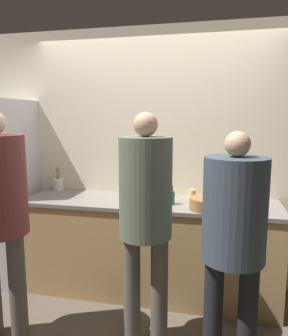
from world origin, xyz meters
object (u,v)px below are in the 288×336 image
object	(u,v)px
bottle_green	(171,197)
bottle_clear	(245,194)
cup_yellow	(192,194)
utensil_crock	(58,184)
person_center	(146,206)
person_right	(234,227)
fruit_bowl	(206,204)

from	to	relation	value
bottle_green	bottle_clear	bearing A→B (deg)	13.59
bottle_green	cup_yellow	world-z (taller)	bottle_green
utensil_crock	cup_yellow	distance (m)	1.47
person_center	utensil_crock	xyz separation A→B (m)	(-1.20, 0.97, -0.08)
person_center	person_right	bearing A→B (deg)	-12.65
person_right	utensil_crock	bearing A→B (deg)	148.57
cup_yellow	bottle_green	bearing A→B (deg)	-120.12
person_right	bottle_green	size ratio (longest dim) A/B	9.46
person_right	utensil_crock	size ratio (longest dim) A/B	6.42
fruit_bowl	bottle_clear	bearing A→B (deg)	38.43
person_right	bottle_clear	bearing A→B (deg)	81.70
cup_yellow	bottle_clear	bearing A→B (deg)	-14.79
utensil_crock	bottle_green	distance (m)	1.35
person_center	person_right	world-z (taller)	person_center
person_center	utensil_crock	world-z (taller)	person_center
person_right	fruit_bowl	distance (m)	0.70
utensil_crock	person_right	bearing A→B (deg)	-31.43
utensil_crock	bottle_clear	bearing A→B (deg)	-5.27
person_right	bottle_green	world-z (taller)	person_right
fruit_bowl	utensil_crock	world-z (taller)	utensil_crock
person_center	utensil_crock	size ratio (longest dim) A/B	6.91
bottle_green	cup_yellow	size ratio (longest dim) A/B	2.04
utensil_crock	cup_yellow	size ratio (longest dim) A/B	3.00
utensil_crock	bottle_clear	distance (m)	1.97
fruit_bowl	cup_yellow	bearing A→B (deg)	111.09
person_right	bottle_green	distance (m)	0.93
person_center	fruit_bowl	xyz separation A→B (m)	(0.42, 0.53, -0.09)
person_right	cup_yellow	size ratio (longest dim) A/B	19.29
person_right	fruit_bowl	xyz separation A→B (m)	(-0.20, 0.67, -0.03)
person_right	utensil_crock	xyz separation A→B (m)	(-1.82, 1.11, -0.02)
person_center	bottle_clear	xyz separation A→B (m)	(0.76, 0.79, -0.05)
person_right	bottle_clear	xyz separation A→B (m)	(0.14, 0.93, 0.02)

